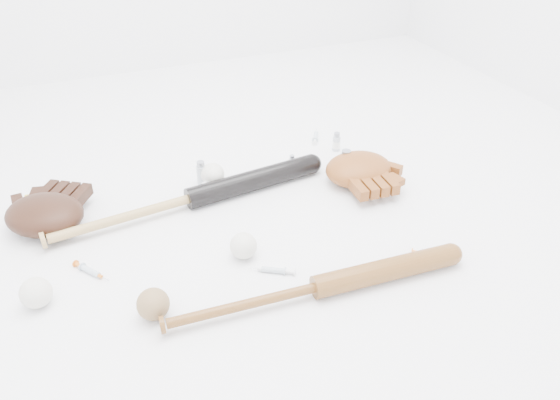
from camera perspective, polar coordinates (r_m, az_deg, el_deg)
name	(u,v)px	position (r m, az deg, el deg)	size (l,w,h in m)	color
bat_dark	(191,198)	(1.80, -9.31, 0.17)	(0.99, 0.07, 0.07)	black
bat_wood	(317,287)	(1.46, 3.90, -9.06)	(0.87, 0.06, 0.06)	brown
glove_dark	(45,214)	(1.83, -23.39, -1.36)	(0.29, 0.29, 0.10)	black
glove_tan	(359,169)	(1.93, 8.22, 3.25)	(0.28, 0.28, 0.10)	brown
trading_card	(33,201)	(2.01, -24.36, -0.09)	(0.06, 0.09, 0.00)	gold
pedestal	(215,187)	(1.89, -6.83, 1.34)	(0.06, 0.06, 0.03)	white
baseball_on_pedestal	(214,175)	(1.86, -6.92, 2.56)	(0.06, 0.06, 0.06)	silver
baseball_left	(36,293)	(1.56, -24.14, -8.84)	(0.08, 0.08, 0.08)	silver
baseball_upper	(213,174)	(1.91, -7.05, 2.68)	(0.08, 0.08, 0.08)	silver
baseball_mid	(243,246)	(1.58, -3.84, -4.80)	(0.08, 0.08, 0.08)	silver
baseball_aged	(153,304)	(1.43, -13.12, -10.55)	(0.08, 0.08, 0.08)	olive
syringe_0	(90,271)	(1.62, -19.19, -7.03)	(0.15, 0.03, 0.02)	#ADBCC6
syringe_1	(273,270)	(1.54, -0.71, -7.34)	(0.15, 0.03, 0.02)	#ADBCC6
syringe_2	(316,136)	(2.23, 3.75, 6.65)	(0.15, 0.03, 0.02)	#ADBCC6
syringe_3	(434,255)	(1.65, 15.78, -5.54)	(0.15, 0.03, 0.02)	#ADBCC6
vial_0	(336,142)	(2.13, 5.92, 6.08)	(0.03, 0.03, 0.08)	#B0B8C1
vial_1	(292,162)	(2.00, 1.26, 3.95)	(0.02, 0.02, 0.06)	#B0B8C1
vial_2	(201,172)	(1.93, -8.22, 2.86)	(0.03, 0.03, 0.09)	#B0B8C1
vial_3	(346,163)	(1.97, 6.86, 3.88)	(0.04, 0.04, 0.10)	#B0B8C1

